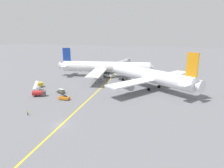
# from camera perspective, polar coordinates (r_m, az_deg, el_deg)

# --- Properties ---
(ground_plane) EXTENTS (600.00, 600.00, 0.00)m
(ground_plane) POSITION_cam_1_polar(r_m,az_deg,el_deg) (56.16, -14.76, -11.36)
(ground_plane) COLOR slate
(taxiway_stripe) EXTENTS (10.66, 119.61, 0.01)m
(taxiway_stripe) POSITION_cam_1_polar(r_m,az_deg,el_deg) (64.20, -10.34, -7.70)
(taxiway_stripe) COLOR yellow
(taxiway_stripe) RESTS_ON ground
(airliner_at_gate_left) EXTENTS (53.44, 48.42, 15.71)m
(airliner_at_gate_left) POSITION_cam_1_polar(r_m,az_deg,el_deg) (110.05, -1.99, 4.91)
(airliner_at_gate_left) COLOR white
(airliner_at_gate_left) RESTS_ON ground
(airliner_being_pushed) EXTENTS (43.35, 43.33, 17.26)m
(airliner_being_pushed) POSITION_cam_1_polar(r_m,az_deg,el_deg) (88.57, 10.79, 2.34)
(airliner_being_pushed) COLOR white
(airliner_being_pushed) RESTS_ON ground
(pushback_tug) EXTENTS (9.11, 5.77, 2.83)m
(pushback_tug) POSITION_cam_1_polar(r_m,az_deg,el_deg) (109.92, -1.02, 2.63)
(pushback_tug) COLOR white
(pushback_tug) RESTS_ON ground
(gse_baggage_cart_trailing) EXTENTS (3.04, 2.21, 1.71)m
(gse_baggage_cart_trailing) POSITION_cam_1_polar(r_m,az_deg,el_deg) (83.48, -14.36, -2.01)
(gse_baggage_cart_trailing) COLOR #666B4C
(gse_baggage_cart_trailing) RESTS_ON ground
(gse_stair_truck_yellow) EXTENTS (3.35, 4.94, 4.06)m
(gse_stair_truck_yellow) POSITION_cam_1_polar(r_m,az_deg,el_deg) (89.86, -20.90, -1.24)
(gse_stair_truck_yellow) COLOR silver
(gse_stair_truck_yellow) RESTS_ON ground
(gse_belt_loader_portside) EXTENTS (4.93, 1.85, 3.02)m
(gse_belt_loader_portside) POSITION_cam_1_polar(r_m,az_deg,el_deg) (75.29, -13.63, -3.82)
(gse_belt_loader_portside) COLOR orange
(gse_belt_loader_portside) RESTS_ON ground
(gse_fuel_bowser_stubby) EXTENTS (5.21, 3.93, 2.40)m
(gse_fuel_bowser_stubby) POSITION_cam_1_polar(r_m,az_deg,el_deg) (81.88, -20.19, -2.45)
(gse_fuel_bowser_stubby) COLOR red
(gse_fuel_bowser_stubby) RESTS_ON ground
(gse_container_dolly_flat) EXTENTS (3.86, 3.75, 2.15)m
(gse_container_dolly_flat) POSITION_cam_1_polar(r_m,az_deg,el_deg) (95.83, -19.94, -0.10)
(gse_container_dolly_flat) COLOR slate
(gse_container_dolly_flat) RESTS_ON ground
(ground_crew_wing_walker_right) EXTENTS (0.36, 0.47, 1.58)m
(ground_crew_wing_walker_right) POSITION_cam_1_polar(r_m,az_deg,el_deg) (65.12, -23.08, -7.59)
(ground_crew_wing_walker_right) COLOR black
(ground_crew_wing_walker_right) RESTS_ON ground
(jet_bridge) EXTENTS (6.53, 23.12, 6.13)m
(jet_bridge) POSITION_cam_1_polar(r_m,az_deg,el_deg) (133.50, 3.10, 6.14)
(jet_bridge) COLOR #B7B7BC
(jet_bridge) RESTS_ON ground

